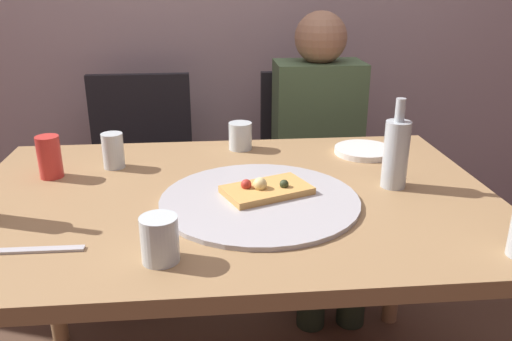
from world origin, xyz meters
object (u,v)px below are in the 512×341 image
object	(u,v)px
water_bottle	(396,153)
plate_stack	(364,151)
pizza_tray	(260,200)
chair_right	(312,163)
dining_table	(232,221)
chair_left	(141,168)
table_knife	(31,250)
guest_in_sweater	(321,146)
soda_can	(49,157)
tumbler_near	(240,136)
wine_glass	(160,239)
pizza_slice_last	(266,189)
tumbler_far	(113,151)

from	to	relation	value
water_bottle	plate_stack	world-z (taller)	water_bottle
pizza_tray	chair_right	world-z (taller)	chair_right
dining_table	chair_left	distance (m)	0.95
dining_table	table_knife	xyz separation A→B (m)	(-0.44, -0.27, 0.08)
table_knife	guest_in_sweater	bearing A→B (deg)	-129.45
soda_can	chair_right	world-z (taller)	chair_right
water_bottle	tumbler_near	xyz separation A→B (m)	(-0.40, 0.37, -0.05)
water_bottle	chair_left	distance (m)	1.22
water_bottle	dining_table	bearing A→B (deg)	-178.83
plate_stack	guest_in_sweater	bearing A→B (deg)	96.01
water_bottle	chair_left	xyz separation A→B (m)	(-0.80, 0.86, -0.34)
wine_glass	chair_left	distance (m)	1.25
tumbler_near	plate_stack	distance (m)	0.41
pizza_slice_last	soda_can	size ratio (longest dim) A/B	2.07
tumbler_near	chair_right	size ratio (longest dim) A/B	0.10
tumbler_near	tumbler_far	size ratio (longest dim) A/B	0.85
chair_right	pizza_slice_last	bearing A→B (deg)	70.99
pizza_tray	soda_can	distance (m)	0.63
dining_table	water_bottle	size ratio (longest dim) A/B	5.69
tumbler_near	chair_right	bearing A→B (deg)	54.63
pizza_tray	table_knife	xyz separation A→B (m)	(-0.50, -0.20, -0.00)
dining_table	soda_can	world-z (taller)	soda_can
wine_glass	table_knife	distance (m)	0.29
pizza_slice_last	wine_glass	size ratio (longest dim) A/B	2.60
tumbler_far	wine_glass	bearing A→B (deg)	-72.14
plate_stack	guest_in_sweater	xyz separation A→B (m)	(-0.05, 0.43, -0.12)
pizza_tray	chair_left	size ratio (longest dim) A/B	0.57
water_bottle	tumbler_far	distance (m)	0.82
pizza_tray	chair_left	distance (m)	1.06
water_bottle	wine_glass	size ratio (longest dim) A/B	2.53
tumbler_near	soda_can	size ratio (longest dim) A/B	0.74
soda_can	guest_in_sweater	distance (m)	1.08
water_bottle	guest_in_sweater	distance (m)	0.74
pizza_slice_last	tumbler_near	xyz separation A→B (m)	(-0.04, 0.41, 0.02)
soda_can	table_knife	distance (m)	0.45
water_bottle	soda_can	xyz separation A→B (m)	(-0.95, 0.16, -0.04)
tumbler_near	table_knife	size ratio (longest dim) A/B	0.41
tumbler_far	guest_in_sweater	world-z (taller)	guest_in_sweater
water_bottle	chair_right	bearing A→B (deg)	92.97
chair_right	plate_stack	bearing A→B (deg)	94.45
dining_table	soda_can	xyz separation A→B (m)	(-0.51, 0.17, 0.14)
chair_right	water_bottle	bearing A→B (deg)	92.97
dining_table	plate_stack	xyz separation A→B (m)	(0.45, 0.29, 0.09)
soda_can	chair_left	distance (m)	0.78
pizza_slice_last	chair_left	world-z (taller)	chair_left
pizza_slice_last	plate_stack	xyz separation A→B (m)	(0.36, 0.32, -0.01)
chair_right	tumbler_near	bearing A→B (deg)	54.63
tumbler_far	soda_can	size ratio (longest dim) A/B	0.87
soda_can	plate_stack	distance (m)	0.96
dining_table	chair_right	world-z (taller)	chair_right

